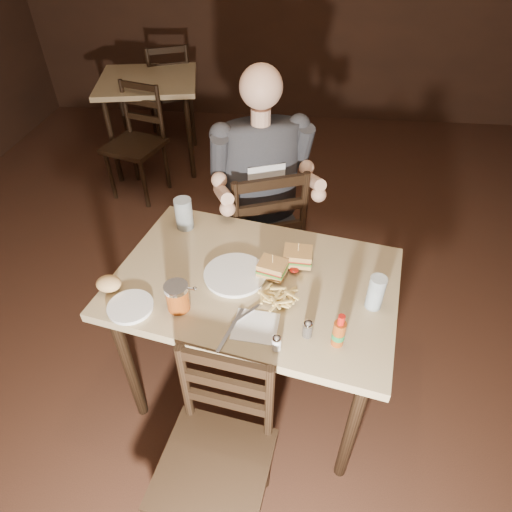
# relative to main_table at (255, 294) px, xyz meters

# --- Properties ---
(room_shell) EXTENTS (7.00, 7.00, 7.00)m
(room_shell) POSITION_rel_main_table_xyz_m (0.29, 0.02, 0.72)
(room_shell) COLOR black
(room_shell) RESTS_ON ground
(main_table) EXTENTS (1.26, 0.96, 0.77)m
(main_table) POSITION_rel_main_table_xyz_m (0.00, 0.00, 0.00)
(main_table) COLOR tan
(main_table) RESTS_ON ground
(bg_table) EXTENTS (0.94, 0.94, 0.77)m
(bg_table) POSITION_rel_main_table_xyz_m (-1.14, 2.32, -0.00)
(bg_table) COLOR tan
(bg_table) RESTS_ON ground
(chair_far) EXTENTS (0.58, 0.60, 0.95)m
(chair_far) POSITION_rel_main_table_xyz_m (-0.04, 0.69, -0.21)
(chair_far) COLOR black
(chair_far) RESTS_ON ground
(chair_near) EXTENTS (0.45, 0.48, 0.83)m
(chair_near) POSITION_rel_main_table_xyz_m (-0.08, -0.61, -0.27)
(chair_near) COLOR black
(chair_near) RESTS_ON ground
(bg_chair_far) EXTENTS (0.58, 0.60, 0.92)m
(bg_chair_far) POSITION_rel_main_table_xyz_m (-1.14, 2.87, -0.22)
(bg_chair_far) COLOR black
(bg_chair_far) RESTS_ON ground
(bg_chair_near) EXTENTS (0.51, 0.54, 0.87)m
(bg_chair_near) POSITION_rel_main_table_xyz_m (-1.14, 1.77, -0.25)
(bg_chair_near) COLOR black
(bg_chair_near) RESTS_ON ground
(diner) EXTENTS (0.64, 0.58, 0.91)m
(diner) POSITION_rel_main_table_xyz_m (-0.03, 0.64, 0.26)
(diner) COLOR #2D2D32
(diner) RESTS_ON chair_far
(dinner_plate) EXTENTS (0.29, 0.29, 0.01)m
(dinner_plate) POSITION_rel_main_table_xyz_m (-0.08, 0.01, 0.10)
(dinner_plate) COLOR white
(dinner_plate) RESTS_ON main_table
(sandwich_left) EXTENTS (0.13, 0.12, 0.10)m
(sandwich_left) POSITION_rel_main_table_xyz_m (0.07, 0.02, 0.15)
(sandwich_left) COLOR tan
(sandwich_left) RESTS_ON dinner_plate
(sandwich_right) EXTENTS (0.12, 0.10, 0.10)m
(sandwich_right) POSITION_rel_main_table_xyz_m (0.17, 0.11, 0.15)
(sandwich_right) COLOR tan
(sandwich_right) RESTS_ON dinner_plate
(fries_pile) EXTENTS (0.25, 0.20, 0.04)m
(fries_pile) POSITION_rel_main_table_xyz_m (0.09, -0.12, 0.12)
(fries_pile) COLOR tan
(fries_pile) RESTS_ON dinner_plate
(ketchup_dollop) EXTENTS (0.05, 0.05, 0.01)m
(ketchup_dollop) POSITION_rel_main_table_xyz_m (0.16, 0.05, 0.11)
(ketchup_dollop) COLOR maroon
(ketchup_dollop) RESTS_ON dinner_plate
(glass_left) EXTENTS (0.10, 0.10, 0.15)m
(glass_left) POSITION_rel_main_table_xyz_m (-0.36, 0.32, 0.16)
(glass_left) COLOR silver
(glass_left) RESTS_ON main_table
(glass_right) EXTENTS (0.07, 0.07, 0.14)m
(glass_right) POSITION_rel_main_table_xyz_m (0.46, -0.10, 0.16)
(glass_right) COLOR silver
(glass_right) RESTS_ON main_table
(hot_sauce) EXTENTS (0.05, 0.05, 0.14)m
(hot_sauce) POSITION_rel_main_table_xyz_m (0.32, -0.29, 0.16)
(hot_sauce) COLOR #87390F
(hot_sauce) RESTS_ON main_table
(salt_shaker) EXTENTS (0.04, 0.04, 0.06)m
(salt_shaker) POSITION_rel_main_table_xyz_m (0.11, -0.34, 0.12)
(salt_shaker) COLOR white
(salt_shaker) RESTS_ON main_table
(pepper_shaker) EXTENTS (0.04, 0.04, 0.07)m
(pepper_shaker) POSITION_rel_main_table_xyz_m (0.21, -0.27, 0.12)
(pepper_shaker) COLOR #38332D
(pepper_shaker) RESTS_ON main_table
(syrup_dispenser) EXTENTS (0.11, 0.11, 0.11)m
(syrup_dispenser) POSITION_rel_main_table_xyz_m (-0.27, -0.18, 0.15)
(syrup_dispenser) COLOR #87390F
(syrup_dispenser) RESTS_ON main_table
(napkin) EXTENTS (0.17, 0.16, 0.00)m
(napkin) POSITION_rel_main_table_xyz_m (0.03, -0.25, 0.09)
(napkin) COLOR white
(napkin) RESTS_ON main_table
(knife) EXTENTS (0.07, 0.21, 0.01)m
(knife) POSITION_rel_main_table_xyz_m (-0.06, -0.27, 0.09)
(knife) COLOR silver
(knife) RESTS_ON napkin
(fork) EXTENTS (0.10, 0.11, 0.00)m
(fork) POSITION_rel_main_table_xyz_m (-0.01, -0.19, 0.09)
(fork) COLOR silver
(fork) RESTS_ON napkin
(side_plate) EXTENTS (0.20, 0.20, 0.01)m
(side_plate) POSITION_rel_main_table_xyz_m (-0.45, -0.21, 0.09)
(side_plate) COLOR white
(side_plate) RESTS_ON main_table
(bread_roll) EXTENTS (0.11, 0.10, 0.06)m
(bread_roll) POSITION_rel_main_table_xyz_m (-0.56, -0.13, 0.13)
(bread_roll) COLOR tan
(bread_roll) RESTS_ON side_plate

